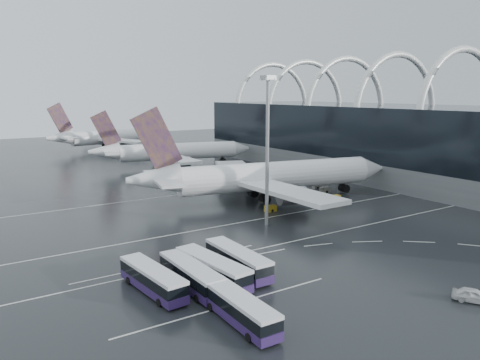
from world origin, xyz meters
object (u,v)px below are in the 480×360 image
bus_row_near_a (153,279)px  gse_cart_belly_c (270,208)px  airliner_gate_c (110,137)px  floodlight_mast (268,133)px  gse_cart_belly_d (325,190)px  gse_cart_belly_e (266,190)px  airliner_main (263,177)px  airliner_gate_b (170,152)px  gse_cart_belly_a (335,198)px  bus_row_near_d (238,260)px  bus_row_far_a (239,308)px  van_curve_b (474,295)px  bus_row_near_b (191,275)px  gse_cart_belly_b (316,186)px  bus_row_near_c (212,269)px

bus_row_near_a → gse_cart_belly_c: bearing=-61.6°
bus_row_near_a → airliner_gate_c: bearing=-21.2°
bus_row_near_a → floodlight_mast: size_ratio=0.47×
floodlight_mast → gse_cart_belly_d: floodlight_mast is taller
gse_cart_belly_d → gse_cart_belly_e: size_ratio=1.06×
airliner_main → airliner_gate_b: bearing=97.9°
bus_row_near_a → gse_cart_belly_a: bus_row_near_a is taller
bus_row_near_d → floodlight_mast: size_ratio=0.48×
airliner_gate_b → gse_cart_belly_e: (1.75, -50.40, -4.00)m
bus_row_near_d → bus_row_far_a: bus_row_near_d is taller
gse_cart_belly_a → gse_cart_belly_d: size_ratio=0.99×
airliner_gate_b → van_curve_b: (-13.33, -111.40, -3.81)m
bus_row_near_b → bus_row_near_d: (7.65, 1.24, 0.03)m
airliner_gate_c → bus_row_far_a: bearing=-112.3°
bus_row_near_a → van_curve_b: (29.94, -22.81, -0.88)m
gse_cart_belly_b → bus_row_near_a: bearing=-148.7°
bus_row_near_c → bus_row_near_d: (4.47, 0.99, -0.02)m
airliner_gate_b → bus_row_near_c: airliner_gate_b is taller
gse_cart_belly_d → gse_cart_belly_e: gse_cart_belly_d is taller
bus_row_near_c → gse_cart_belly_b: bus_row_near_c is taller
airliner_gate_c → gse_cart_belly_c: airliner_gate_c is taller
airliner_gate_c → van_curve_b: (-11.91, -168.86, -4.18)m
airliner_gate_c → gse_cart_belly_d: 116.21m
airliner_main → bus_row_near_d: (-27.75, -32.50, -3.55)m
bus_row_near_b → gse_cart_belly_c: size_ratio=5.45×
airliner_main → bus_row_near_d: bearing=-119.1°
airliner_gate_c → bus_row_near_a: airliner_gate_c is taller
airliner_main → gse_cart_belly_c: 10.98m
floodlight_mast → gse_cart_belly_a: size_ratio=11.45×
airliner_main → gse_cart_belly_c: airliner_main is taller
bus_row_near_a → airliner_gate_b: bearing=-31.2°
bus_row_near_d → bus_row_far_a: size_ratio=1.06×
bus_row_near_d → gse_cart_belly_c: bus_row_near_d is taller
van_curve_b → gse_cart_belly_d: (27.34, 53.76, -0.16)m
gse_cart_belly_a → bus_row_near_c: bearing=-151.8°
airliner_gate_b → gse_cart_belly_b: bearing=-60.5°
bus_row_near_a → floodlight_mast: bearing=-66.1°
bus_row_near_a → bus_row_near_d: 12.07m
bus_row_far_a → gse_cart_belly_c: size_ratio=5.26×
bus_row_near_b → bus_row_near_d: bus_row_near_d is taller
gse_cart_belly_d → gse_cart_belly_b: bearing=71.8°
bus_row_near_c → bus_row_near_d: 4.58m
airliner_main → bus_row_near_c: size_ratio=4.69×
airliner_gate_c → gse_cart_belly_e: bearing=-97.4°
bus_row_near_b → bus_row_near_c: 3.19m
gse_cart_belly_c → gse_cart_belly_e: (9.79, 14.77, -0.02)m
floodlight_mast → bus_row_near_c: bearing=-140.9°
bus_row_far_a → gse_cart_belly_d: bus_row_far_a is taller
van_curve_b → bus_row_near_b: bearing=109.0°
airliner_gate_b → bus_row_near_c: size_ratio=3.99×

